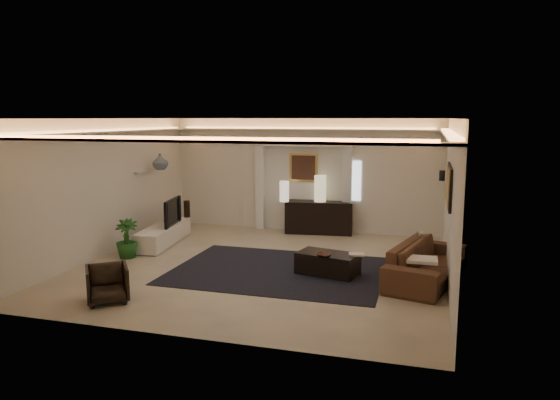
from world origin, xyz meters
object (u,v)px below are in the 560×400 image
(console, at_px, (319,218))
(armchair, at_px, (107,284))
(sofa, at_px, (427,262))
(coffee_table, at_px, (328,264))

(console, distance_m, armchair, 6.25)
(console, height_order, armchair, console)
(sofa, xyz_separation_m, armchair, (-4.89, -2.52, -0.05))
(coffee_table, bearing_deg, armchair, -128.76)
(sofa, height_order, armchair, sofa)
(console, bearing_deg, armchair, -117.27)
(console, bearing_deg, sofa, -57.71)
(console, relative_size, coffee_table, 1.52)
(console, relative_size, sofa, 0.71)
(sofa, relative_size, coffee_table, 2.15)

